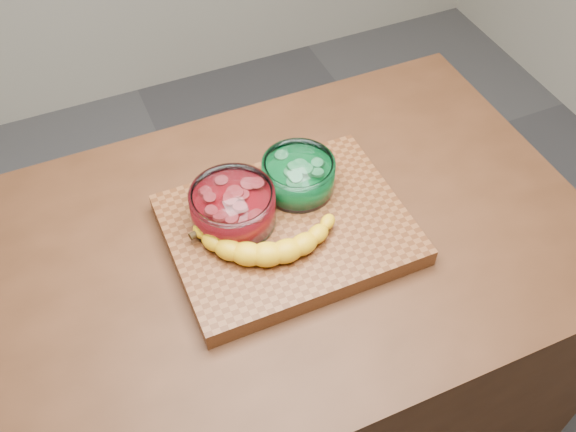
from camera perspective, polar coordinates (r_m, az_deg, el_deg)
name	(u,v)px	position (r m, az deg, el deg)	size (l,w,h in m)	color
ground	(288,423)	(2.03, 0.00, -17.95)	(3.50, 3.50, 0.00)	#505054
counter	(288,350)	(1.63, 0.00, -11.80)	(1.20, 0.80, 0.90)	#4C2A17
cutting_board	(288,230)	(1.24, 0.00, -1.21)	(0.45, 0.35, 0.04)	brown
bowl_red	(233,207)	(1.20, -4.91, 0.76)	(0.16, 0.16, 0.07)	white
bowl_green	(298,175)	(1.26, 0.93, 3.63)	(0.14, 0.14, 0.07)	white
banana	(268,233)	(1.18, -1.81, -1.48)	(0.29, 0.17, 0.04)	yellow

